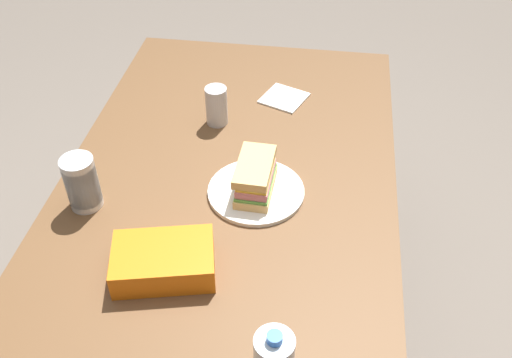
# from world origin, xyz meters

# --- Properties ---
(ground_plane) EXTENTS (8.00, 8.00, 0.00)m
(ground_plane) POSITION_xyz_m (0.00, 0.00, 0.00)
(ground_plane) COLOR #70665B
(dining_table) EXTENTS (1.70, 0.91, 0.73)m
(dining_table) POSITION_xyz_m (0.00, 0.00, 0.65)
(dining_table) COLOR brown
(dining_table) RESTS_ON ground_plane
(paper_plate) EXTENTS (0.26, 0.26, 0.01)m
(paper_plate) POSITION_xyz_m (0.04, -0.08, 0.74)
(paper_plate) COLOR white
(paper_plate) RESTS_ON dining_table
(sandwich) EXTENTS (0.19, 0.10, 0.08)m
(sandwich) POSITION_xyz_m (0.05, -0.08, 0.79)
(sandwich) COLOR #DBB26B
(sandwich) RESTS_ON paper_plate
(chip_bag) EXTENTS (0.20, 0.26, 0.07)m
(chip_bag) POSITION_xyz_m (-0.25, 0.09, 0.77)
(chip_bag) COLOR orange
(chip_bag) RESTS_ON dining_table
(plastic_cup_stack) EXTENTS (0.08, 0.08, 0.15)m
(plastic_cup_stack) POSITION_xyz_m (-0.06, 0.35, 0.81)
(plastic_cup_stack) COLOR silver
(plastic_cup_stack) RESTS_ON dining_table
(soda_can_silver) EXTENTS (0.07, 0.07, 0.12)m
(soda_can_silver) POSITION_xyz_m (0.35, 0.08, 0.80)
(soda_can_silver) COLOR silver
(soda_can_silver) RESTS_ON dining_table
(paper_napkin) EXTENTS (0.17, 0.17, 0.01)m
(paper_napkin) POSITION_xyz_m (0.51, -0.11, 0.74)
(paper_napkin) COLOR white
(paper_napkin) RESTS_ON dining_table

